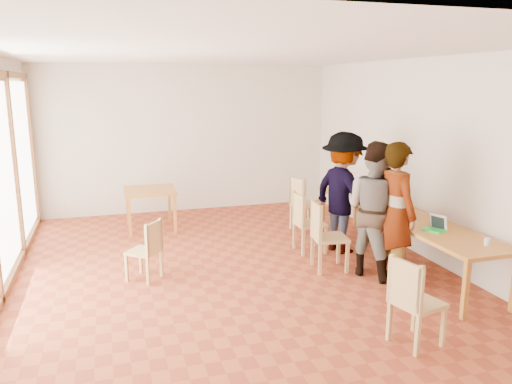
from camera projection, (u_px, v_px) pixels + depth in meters
ground at (236, 278)px, 6.87m from camera, size 8.00×8.00×0.00m
wall_back at (187, 139)px, 10.29m from camera, size 6.00×0.10×3.00m
wall_front at (411, 287)px, 2.80m from camera, size 6.00×0.10×3.00m
wall_right at (431, 161)px, 7.39m from camera, size 0.10×8.00×3.00m
ceiling at (234, 51)px, 6.22m from camera, size 6.00×8.00×0.04m
communal_table at (398, 215)px, 7.42m from camera, size 0.80×4.00×0.75m
side_table at (150, 194)px, 9.01m from camera, size 0.90×0.90×0.75m
chair_near at (411, 293)px, 4.97m from camera, size 0.53×0.53×0.50m
chair_mid at (323, 229)px, 7.05m from camera, size 0.52×0.52×0.53m
chair_far at (304, 216)px, 7.80m from camera, size 0.45×0.45×0.51m
chair_empty at (302, 198)px, 8.93m from camera, size 0.55×0.55×0.53m
chair_spare at (149, 244)px, 6.69m from camera, size 0.54×0.54×0.44m
person_near at (396, 213)px, 6.56m from camera, size 0.50×0.72×1.90m
person_mid at (375, 209)px, 6.82m from camera, size 1.02×1.12×1.87m
person_far at (344, 193)px, 7.78m from camera, size 1.01×1.37×1.90m
laptop_near at (436, 226)px, 6.46m from camera, size 0.30×0.31×0.21m
laptop_mid at (406, 212)px, 7.16m from camera, size 0.27×0.30×0.22m
laptop_far at (366, 195)px, 8.31m from camera, size 0.21×0.24×0.20m
yellow_mug at (355, 185)px, 9.18m from camera, size 0.13×0.13×0.09m
green_bottle at (391, 199)px, 7.65m from camera, size 0.07×0.07×0.28m
clear_glass at (487, 242)px, 5.88m from camera, size 0.07×0.07×0.09m
condiment_cup at (379, 207)px, 7.58m from camera, size 0.08×0.08×0.06m
pink_phone at (432, 220)px, 6.94m from camera, size 0.05×0.10×0.01m
black_pouch at (357, 189)px, 8.79m from camera, size 0.16×0.26×0.09m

